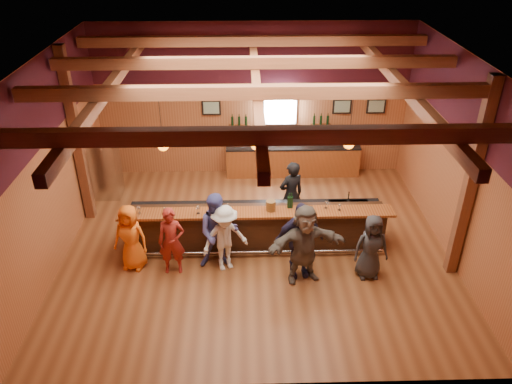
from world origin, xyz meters
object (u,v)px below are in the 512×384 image
customer_white (225,238)px  customer_brown (304,244)px  bartender (291,195)px  stainless_fridge (106,167)px  back_bar_cabinet (293,160)px  customer_orange (131,237)px  bar_counter (257,225)px  bottle_a (289,202)px  ice_bucket (271,206)px  customer_dark (371,247)px  customer_redvest (172,241)px  customer_navy (299,240)px  customer_denim (218,231)px

customer_white → customer_brown: (1.70, -0.42, 0.12)m
bartender → stainless_fridge: bearing=-42.1°
back_bar_cabinet → customer_orange: bearing=-132.3°
customer_white → bartender: bartender is taller
back_bar_cabinet → bar_counter: bearing=-108.3°
back_bar_cabinet → bottle_a: bottle_a is taller
bartender → ice_bucket: 1.22m
customer_white → customer_dark: 3.18m
customer_redvest → bottle_a: customer_redvest is taller
stainless_fridge → customer_orange: stainless_fridge is taller
customer_orange → customer_navy: customer_navy is taller
customer_redvest → ice_bucket: (2.20, 0.74, 0.43)m
customer_redvest → customer_white: (1.16, 0.08, 0.00)m
bartender → bar_counter: bearing=17.5°
customer_white → bartender: bearing=24.2°
customer_navy → bartender: customer_navy is taller
customer_denim → ice_bucket: size_ratio=7.61×
customer_orange → customer_brown: 3.83m
customer_orange → customer_denim: 1.94m
customer_navy → bottle_a: customer_navy is taller
customer_navy → customer_white: bearing=161.8°
customer_navy → customer_brown: (0.10, -0.16, 0.01)m
bar_counter → customer_redvest: 2.16m
customer_dark → ice_bucket: bearing=151.2°
ice_bucket → bottle_a: 0.44m
bar_counter → ice_bucket: ice_bucket is taller
customer_navy → bartender: 1.95m
stainless_fridge → customer_denim: size_ratio=0.98×
customer_redvest → customer_denim: size_ratio=0.88×
stainless_fridge → bottle_a: stainless_fridge is taller
back_bar_cabinet → ice_bucket: bearing=-102.8°
bar_counter → customer_brown: bearing=-54.4°
customer_redvest → customer_white: bearing=1.0°
bar_counter → customer_white: 1.22m
customer_navy → bar_counter: bearing=117.1°
customer_dark → customer_orange: bearing=171.8°
customer_redvest → customer_navy: (2.76, -0.18, 0.11)m
customer_denim → customer_white: (0.15, -0.11, -0.11)m
ice_bucket → bottle_a: bearing=13.6°
customer_denim → customer_navy: (1.75, -0.37, -0.00)m
stainless_fridge → bar_counter: bearing=-30.8°
back_bar_cabinet → customer_redvest: customer_redvest is taller
back_bar_cabinet → bartender: (-0.31, -2.81, 0.43)m
customer_redvest → customer_navy: customer_navy is taller
customer_dark → ice_bucket: customer_dark is taller
back_bar_cabinet → ice_bucket: 4.01m
customer_denim → customer_dark: 3.34m
customer_brown → customer_orange: bearing=158.1°
customer_dark → bottle_a: 2.09m
back_bar_cabinet → customer_denim: 4.88m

